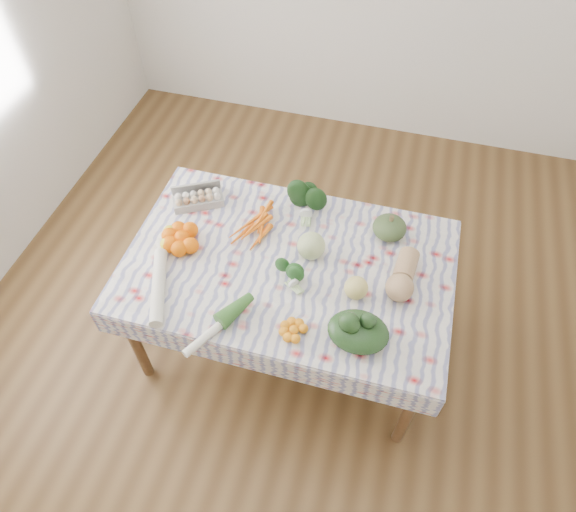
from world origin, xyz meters
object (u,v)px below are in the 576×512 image
object	(u,v)px
kabocha_squash	(389,228)
dining_table	(288,273)
egg_carton	(198,200)
butternut_squash	(404,274)
cabbage	(311,246)
grapefruit	(356,288)

from	to	relation	value
kabocha_squash	dining_table	bearing A→B (deg)	-144.87
dining_table	egg_carton	distance (m)	0.66
egg_carton	butternut_squash	bearing A→B (deg)	-40.12
cabbage	butternut_squash	bearing A→B (deg)	-6.18
dining_table	egg_carton	bearing A→B (deg)	155.61
dining_table	kabocha_squash	world-z (taller)	kabocha_squash
egg_carton	grapefruit	world-z (taller)	grapefruit
grapefruit	egg_carton	bearing A→B (deg)	158.89
grapefruit	kabocha_squash	bearing A→B (deg)	77.17
kabocha_squash	grapefruit	bearing A→B (deg)	-102.83
kabocha_squash	grapefruit	xyz separation A→B (m)	(-0.10, -0.43, -0.00)
cabbage	egg_carton	bearing A→B (deg)	165.09
kabocha_squash	butternut_squash	size ratio (longest dim) A/B	0.60
cabbage	grapefruit	world-z (taller)	cabbage
kabocha_squash	butternut_squash	bearing A→B (deg)	-69.42
cabbage	butternut_squash	world-z (taller)	cabbage
dining_table	grapefruit	bearing A→B (deg)	-15.49
egg_carton	cabbage	bearing A→B (deg)	-43.62
dining_table	cabbage	bearing A→B (deg)	40.57
egg_carton	grapefruit	xyz separation A→B (m)	(0.95, -0.37, 0.02)
kabocha_squash	butternut_squash	world-z (taller)	butternut_squash
dining_table	cabbage	distance (m)	0.20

